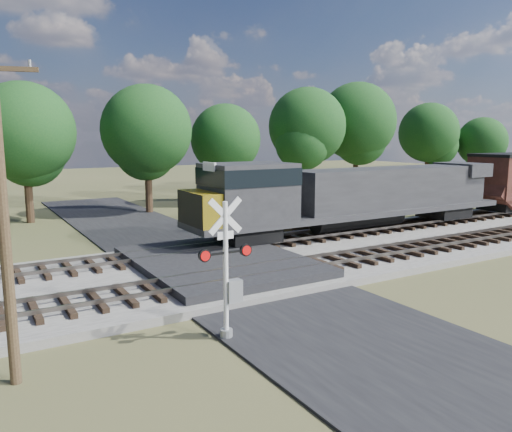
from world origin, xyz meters
TOP-DOWN VIEW (x-y plane):
  - ground at (0.00, 0.00)m, footprint 160.00×160.00m
  - ballast_bed at (10.00, 0.50)m, footprint 140.00×10.00m
  - road at (0.00, 0.00)m, footprint 7.00×60.00m
  - crossing_panel at (0.00, 0.50)m, footprint 7.00×9.00m
  - track_near at (3.12, -2.00)m, footprint 140.00×2.60m
  - track_far at (3.12, 3.00)m, footprint 140.00×2.60m
  - crossing_signal_near at (-3.17, -6.52)m, footprint 1.73×0.38m
  - crossing_signal_far at (4.63, 8.33)m, footprint 1.53×0.33m
  - utility_pole at (-8.97, -6.26)m, footprint 1.93×0.61m
  - equipment_shed at (9.71, 8.01)m, footprint 5.37×5.37m
  - treeline at (7.43, 20.49)m, footprint 82.53×10.10m

SIDE VIEW (x-z plane):
  - ground at x=0.00m, z-range 0.00..0.00m
  - road at x=0.00m, z-range 0.00..0.08m
  - ballast_bed at x=10.00m, z-range 0.00..0.30m
  - crossing_panel at x=0.00m, z-range 0.01..0.62m
  - track_near at x=3.12m, z-range 0.25..0.58m
  - track_far at x=3.12m, z-range 0.25..0.58m
  - crossing_signal_far at x=4.63m, z-range -0.32..3.47m
  - equipment_shed at x=9.71m, z-range 0.02..3.42m
  - crossing_signal_near at x=-3.17m, z-range -0.36..3.94m
  - utility_pole at x=-8.97m, z-range 0.24..8.31m
  - treeline at x=7.43m, z-range 0.71..12.40m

